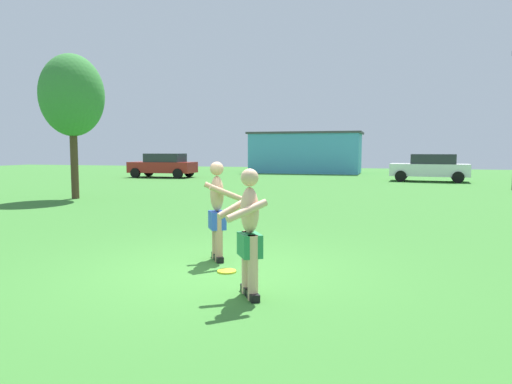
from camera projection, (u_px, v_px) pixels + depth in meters
ground_plane at (214, 270)px, 7.03m from camera, size 80.00×80.00×0.00m
player_near at (218, 209)px, 7.59m from camera, size 0.76×0.72×1.64m
player_in_green at (249, 230)px, 5.69m from camera, size 0.70×0.85×1.61m
frisbee at (227, 271)px, 6.90m from camera, size 0.29×0.29×0.03m
car_white_near_post at (430, 167)px, 26.43m from camera, size 4.44×2.32×1.58m
car_red_far_end at (163, 165)px, 30.32m from camera, size 4.33×2.09×1.58m
outbuilding_behind_lot at (306, 152)px, 36.50m from camera, size 8.78×4.26×3.21m
tree_left_field at (72, 96)px, 16.93m from camera, size 2.33×2.33×5.34m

